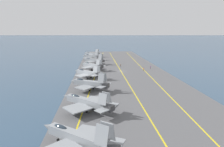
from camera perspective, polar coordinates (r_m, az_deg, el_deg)
name	(u,v)px	position (r m, az deg, el deg)	size (l,w,h in m)	color
ground_plane	(121,72)	(105.47, 2.56, 0.47)	(2000.00, 2000.00, 0.00)	#334C66
carrier_deck	(121,71)	(105.43, 2.56, 0.58)	(205.16, 46.53, 0.40)	#565659
deck_stripe_foul_line	(145,71)	(107.66, 9.34, 0.78)	(184.64, 0.36, 0.01)	yellow
deck_stripe_centerline	(121,71)	(105.39, 2.56, 0.69)	(184.64, 0.36, 0.01)	yellow
deck_stripe_edge_line	(97,71)	(104.65, -4.41, 0.58)	(184.64, 0.36, 0.01)	yellow
parked_jet_nearest	(78,137)	(37.34, -9.68, -17.53)	(13.55, 16.06, 6.58)	gray
parked_jet_second	(87,102)	(53.54, -7.16, -8.07)	(14.29, 15.95, 6.07)	gray
parked_jet_third	(89,83)	(71.65, -6.51, -2.79)	(12.60, 15.50, 6.78)	gray
parked_jet_fourth	(88,73)	(89.63, -6.93, 0.18)	(13.12, 14.44, 6.19)	#9EA3A8
parked_jet_fifth	(92,65)	(108.35, -5.73, 2.34)	(13.27, 13.97, 6.15)	#93999E
parked_jet_sixth	(93,60)	(128.04, -5.31, 3.86)	(13.12, 15.84, 6.74)	gray
parked_jet_seventh	(91,56)	(147.12, -5.88, 4.93)	(13.64, 14.72, 6.19)	gray
parked_jet_eighth	(92,54)	(164.60, -5.74, 5.63)	(13.27, 15.12, 6.28)	#93999E
crew_purple_vest	(150,67)	(113.63, 10.93, 1.79)	(0.46, 0.43, 1.71)	#4C473D
crew_brown_vest	(121,65)	(117.55, 2.45, 2.35)	(0.33, 0.42, 1.74)	#232328
crew_red_vest	(144,69)	(106.94, 9.03, 1.21)	(0.42, 0.32, 1.66)	#4C473D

